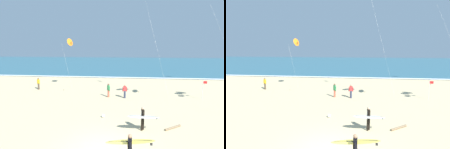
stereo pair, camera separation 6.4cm
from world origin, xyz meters
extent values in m
cube|color=#2D6075|center=(0.00, 53.76, 0.04)|extent=(160.00, 60.00, 0.08)
cube|color=white|center=(0.00, 24.06, 0.09)|extent=(160.00, 1.00, 0.01)
cylinder|color=black|center=(2.36, 2.78, 0.44)|extent=(0.13, 0.13, 0.88)
cylinder|color=black|center=(2.47, 2.95, 0.44)|extent=(0.13, 0.13, 0.88)
cube|color=black|center=(2.41, 2.86, 1.18)|extent=(0.22, 0.35, 0.60)
cube|color=white|center=(2.31, 2.86, 1.22)|extent=(0.02, 0.20, 0.32)
sphere|color=tan|center=(2.41, 2.86, 1.60)|extent=(0.21, 0.21, 0.21)
cylinder|color=black|center=(2.43, 2.63, 1.29)|extent=(0.09, 0.09, 0.26)
cylinder|color=black|center=(2.37, 2.54, 1.16)|extent=(0.26, 0.09, 0.14)
cylinder|color=black|center=(2.40, 3.09, 1.14)|extent=(0.09, 0.09, 0.56)
ellipsoid|color=white|center=(2.44, 2.50, 1.12)|extent=(2.17, 0.67, 0.13)
cube|color=#333333|center=(2.44, 2.50, 1.16)|extent=(1.88, 0.13, 0.06)
cube|color=#262628|center=(3.33, 2.56, 1.05)|extent=(0.12, 0.02, 0.14)
cube|color=black|center=(1.58, -1.22, 1.18)|extent=(0.20, 0.34, 0.60)
cube|color=yellow|center=(1.48, -1.22, 1.22)|extent=(0.01, 0.20, 0.32)
sphere|color=#A87A59|center=(1.58, -1.22, 1.60)|extent=(0.21, 0.21, 0.21)
cylinder|color=black|center=(1.58, -1.45, 1.14)|extent=(0.09, 0.09, 0.56)
cylinder|color=black|center=(1.58, -0.99, 1.29)|extent=(0.09, 0.09, 0.26)
cylinder|color=black|center=(1.52, -0.90, 1.16)|extent=(0.25, 0.08, 0.14)
ellipsoid|color=#EFD14C|center=(1.58, -0.86, 1.12)|extent=(2.50, 0.50, 0.31)
cube|color=#333333|center=(1.58, -0.86, 1.16)|extent=(2.20, 0.03, 0.22)
cube|color=#262628|center=(2.63, -0.86, 1.05)|extent=(0.12, 0.01, 0.14)
cone|color=orange|center=(-6.78, 15.00, 6.38)|extent=(0.81, 1.13, 1.04)
cube|color=red|center=(-6.78, 15.00, 6.24)|extent=(0.36, 0.17, 0.24)
cylinder|color=silver|center=(-7.09, 14.27, 3.11)|extent=(0.64, 1.47, 6.02)
cylinder|color=brown|center=(-7.41, 13.54, 0.05)|extent=(0.06, 0.06, 0.10)
cylinder|color=brown|center=(12.53, 19.15, 0.05)|extent=(0.06, 0.06, 0.10)
cylinder|color=silver|center=(4.12, 12.06, 6.61)|extent=(3.23, 3.13, 13.03)
cylinder|color=brown|center=(2.51, 13.61, 0.05)|extent=(0.06, 0.06, 0.10)
cylinder|color=#2D334C|center=(0.84, 10.77, 0.42)|extent=(0.22, 0.22, 0.84)
cube|color=red|center=(0.84, 10.77, 1.11)|extent=(0.34, 0.22, 0.54)
sphere|color=tan|center=(0.84, 10.77, 1.49)|extent=(0.20, 0.20, 0.20)
cylinder|color=red|center=(1.05, 10.80, 1.01)|extent=(0.08, 0.08, 0.50)
cylinder|color=red|center=(0.63, 10.74, 1.01)|extent=(0.08, 0.08, 0.50)
cylinder|color=#D8593F|center=(-1.04, 10.94, 0.42)|extent=(0.22, 0.22, 0.84)
cube|color=#339351|center=(-1.04, 10.94, 1.11)|extent=(0.34, 0.36, 0.54)
sphere|color=brown|center=(-1.04, 10.94, 1.49)|extent=(0.20, 0.20, 0.20)
cylinder|color=#339351|center=(-1.17, 11.10, 1.01)|extent=(0.08, 0.08, 0.50)
cylinder|color=#339351|center=(-0.90, 10.78, 1.01)|extent=(0.08, 0.08, 0.50)
cylinder|color=#4C3D2D|center=(-10.96, 13.63, 0.42)|extent=(0.22, 0.22, 0.84)
cube|color=gold|center=(-10.96, 13.63, 1.11)|extent=(0.36, 0.29, 0.54)
sphere|color=brown|center=(-10.96, 13.63, 1.49)|extent=(0.20, 0.20, 0.20)
cylinder|color=gold|center=(-11.15, 13.71, 1.01)|extent=(0.08, 0.08, 0.50)
cylinder|color=gold|center=(-10.76, 13.56, 1.01)|extent=(0.08, 0.08, 0.50)
cylinder|color=silver|center=(9.41, 11.29, 1.05)|extent=(0.05, 0.05, 2.10)
cube|color=red|center=(9.63, 11.29, 1.90)|extent=(0.40, 0.02, 0.28)
sphere|color=white|center=(-0.68, 4.83, 0.14)|extent=(0.28, 0.28, 0.28)
cylinder|color=#846B4C|center=(4.60, 3.34, 0.07)|extent=(1.30, 1.01, 0.15)
camera|label=1|loc=(1.63, -9.43, 5.85)|focal=29.39mm
camera|label=2|loc=(1.69, -9.42, 5.85)|focal=29.39mm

